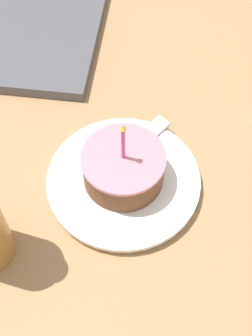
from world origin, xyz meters
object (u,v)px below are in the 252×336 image
plate (126,181)px  fork (135,146)px  cake_slice (124,168)px  marble_board (42,37)px

plate → fork: size_ratio=1.57×
cake_slice → marble_board: bearing=33.2°
marble_board → fork: bearing=-139.3°
plate → marble_board: same height
cake_slice → fork: 0.06m
plate → cake_slice: bearing=85.6°
cake_slice → fork: bearing=-9.5°
plate → cake_slice: size_ratio=1.83×
cake_slice → fork: cake_slice is taller
cake_slice → marble_board: cake_slice is taller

